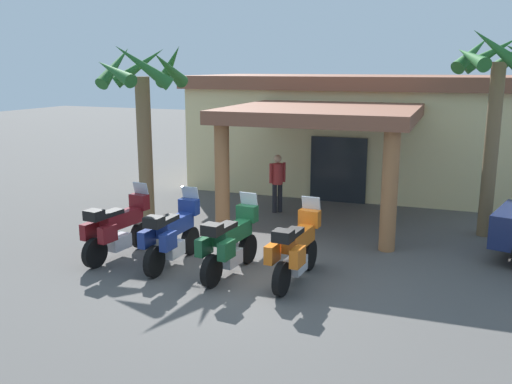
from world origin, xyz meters
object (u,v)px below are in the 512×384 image
object	(u,v)px
pedestrian	(277,179)
palm_tree_near_portico	(498,82)
motorcycle_maroon	(118,228)
motorcycle_orange	(296,249)
motel_building	(353,131)
palm_tree_roadside	(143,96)
motorcycle_blue	(172,235)
motorcycle_green	(230,243)

from	to	relation	value
pedestrian	palm_tree_near_portico	size ratio (longest dim) A/B	0.33
motorcycle_maroon	pedestrian	size ratio (longest dim) A/B	1.27
motorcycle_orange	pedestrian	bearing A→B (deg)	26.66
motel_building	palm_tree_near_portico	bearing A→B (deg)	-47.80
motorcycle_orange	palm_tree_roadside	size ratio (longest dim) A/B	0.45
palm_tree_roadside	pedestrian	bearing A→B (deg)	41.42
motorcycle_orange	palm_tree_near_portico	distance (m)	6.86
motorcycle_blue	palm_tree_roadside	xyz separation A→B (m)	(-2.39, 2.66, 2.83)
palm_tree_roadside	palm_tree_near_portico	world-z (taller)	palm_tree_near_portico
motorcycle_maroon	motorcycle_green	distance (m)	2.81
motorcycle_green	palm_tree_near_portico	xyz separation A→B (m)	(4.89, 5.10, 3.20)
palm_tree_near_portico	pedestrian	bearing A→B (deg)	178.65
motorcycle_maroon	motel_building	bearing A→B (deg)	-11.99
motorcycle_green	palm_tree_roadside	size ratio (longest dim) A/B	0.45
motorcycle_orange	motorcycle_maroon	bearing A→B (deg)	94.24
motel_building	pedestrian	size ratio (longest dim) A/B	6.61
motel_building	palm_tree_roadside	size ratio (longest dim) A/B	2.34
motorcycle_orange	pedestrian	xyz separation A→B (m)	(-2.32, 5.10, 0.32)
motorcycle_green	motorcycle_orange	bearing A→B (deg)	-80.56
motorcycle_orange	motel_building	bearing A→B (deg)	8.86
pedestrian	motorcycle_blue	bearing A→B (deg)	127.18
motorcycle_maroon	pedestrian	distance (m)	5.59
pedestrian	palm_tree_near_portico	world-z (taller)	palm_tree_near_portico
motorcycle_blue	motorcycle_green	size ratio (longest dim) A/B	1.00
motorcycle_maroon	pedestrian	bearing A→B (deg)	-14.15
motorcycle_blue	motorcycle_green	bearing A→B (deg)	-91.73
pedestrian	palm_tree_near_portico	bearing A→B (deg)	-138.74
motorcycle_green	palm_tree_near_portico	bearing A→B (deg)	-39.83
motel_building	motorcycle_green	world-z (taller)	motel_building
motorcycle_blue	palm_tree_roadside	distance (m)	4.56
motel_building	motorcycle_maroon	bearing A→B (deg)	-110.60
motorcycle_maroon	motorcycle_green	size ratio (longest dim) A/B	1.00
motorcycle_orange	palm_tree_near_portico	world-z (taller)	palm_tree_near_portico
motorcycle_orange	palm_tree_roadside	xyz separation A→B (m)	(-5.20, 2.55, 2.83)
motorcycle_blue	pedestrian	bearing A→B (deg)	-6.07
motorcycle_blue	motorcycle_maroon	bearing A→B (deg)	91.01
motorcycle_green	palm_tree_near_portico	world-z (taller)	palm_tree_near_portico
motorcycle_green	palm_tree_near_portico	size ratio (longest dim) A/B	0.42
motorcycle_blue	motorcycle_orange	distance (m)	2.81
motorcycle_blue	motorcycle_orange	bearing A→B (deg)	-88.44
palm_tree_near_portico	motorcycle_maroon	bearing A→B (deg)	-146.42
palm_tree_roadside	motorcycle_orange	bearing A→B (deg)	-26.12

